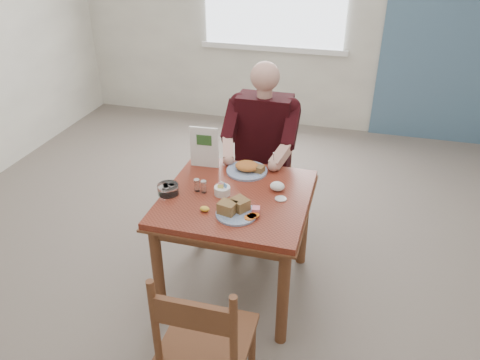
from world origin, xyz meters
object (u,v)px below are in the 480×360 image
(near_plate, at_px, (236,209))
(far_plate, at_px, (248,168))
(chair_far, at_px, (263,173))
(table, at_px, (236,210))
(chair_near, at_px, (205,344))
(diner, at_px, (262,140))

(near_plate, relative_size, far_plate, 0.92)
(chair_far, distance_m, near_plate, 1.05)
(table, relative_size, far_plate, 2.69)
(chair_far, bearing_deg, far_plate, -90.52)
(far_plate, bearing_deg, near_plate, -83.18)
(chair_near, relative_size, far_plate, 2.78)
(chair_far, xyz_separation_m, far_plate, (-0.00, -0.49, 0.30))
(table, relative_size, near_plate, 2.93)
(diner, distance_m, far_plate, 0.40)
(near_plate, distance_m, far_plate, 0.51)
(diner, xyz_separation_m, near_plate, (0.06, -0.91, -0.03))
(table, distance_m, far_plate, 0.34)
(diner, height_order, far_plate, diner)
(diner, bearing_deg, chair_far, 90.01)
(table, bearing_deg, diner, 90.00)
(table, relative_size, chair_far, 0.97)
(chair_far, bearing_deg, table, -90.00)
(diner, bearing_deg, chair_near, -86.22)
(table, height_order, near_plate, near_plate)
(diner, xyz_separation_m, far_plate, (-0.00, -0.40, -0.03))
(table, height_order, chair_near, chair_near)
(chair_far, distance_m, far_plate, 0.57)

